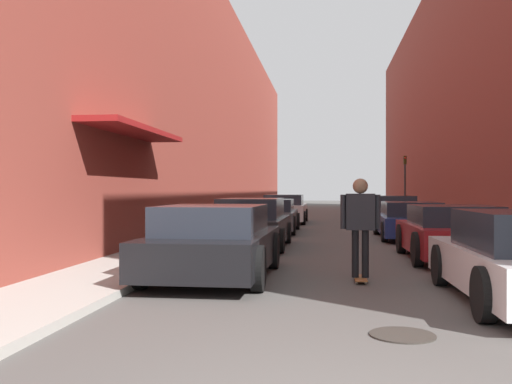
{
  "coord_description": "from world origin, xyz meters",
  "views": [
    {
      "loc": [
        -0.41,
        -3.53,
        1.56
      ],
      "look_at": [
        -2.14,
        10.37,
        1.5
      ],
      "focal_mm": 40.0,
      "sensor_mm": 36.0,
      "label": 1
    }
  ],
  "objects_px": {
    "manhole_cover": "(402,335)",
    "traffic_light": "(405,179)",
    "parked_car_right_4": "(382,209)",
    "parked_car_left_2": "(271,216)",
    "parked_car_right_5": "(371,206)",
    "parked_car_left_3": "(284,209)",
    "parked_car_right_2": "(410,221)",
    "parked_car_right_3": "(394,211)",
    "parked_car_left_0": "(214,242)",
    "skateboarder": "(360,218)",
    "parked_car_left_1": "(252,224)",
    "parked_car_right_1": "(451,233)"
  },
  "relations": [
    {
      "from": "manhole_cover",
      "to": "traffic_light",
      "type": "relative_size",
      "value": 0.22
    },
    {
      "from": "parked_car_right_4",
      "to": "parked_car_left_2",
      "type": "bearing_deg",
      "value": -118.38
    },
    {
      "from": "parked_car_right_5",
      "to": "parked_car_left_2",
      "type": "bearing_deg",
      "value": -107.73
    },
    {
      "from": "parked_car_left_3",
      "to": "traffic_light",
      "type": "height_order",
      "value": "traffic_light"
    },
    {
      "from": "parked_car_right_2",
      "to": "parked_car_right_3",
      "type": "height_order",
      "value": "parked_car_right_3"
    },
    {
      "from": "parked_car_left_0",
      "to": "parked_car_left_3",
      "type": "relative_size",
      "value": 0.92
    },
    {
      "from": "parked_car_right_5",
      "to": "traffic_light",
      "type": "bearing_deg",
      "value": -70.01
    },
    {
      "from": "skateboarder",
      "to": "parked_car_left_2",
      "type": "bearing_deg",
      "value": 103.2
    },
    {
      "from": "parked_car_right_2",
      "to": "parked_car_right_3",
      "type": "distance_m",
      "value": 5.98
    },
    {
      "from": "parked_car_right_2",
      "to": "parked_car_right_5",
      "type": "height_order",
      "value": "parked_car_right_2"
    },
    {
      "from": "parked_car_right_2",
      "to": "manhole_cover",
      "type": "bearing_deg",
      "value": -98.4
    },
    {
      "from": "parked_car_right_2",
      "to": "parked_car_right_5",
      "type": "xyz_separation_m",
      "value": [
        0.03,
        16.82,
        -0.0
      ]
    },
    {
      "from": "parked_car_left_1",
      "to": "parked_car_left_2",
      "type": "bearing_deg",
      "value": 90.26
    },
    {
      "from": "parked_car_left_1",
      "to": "parked_car_right_2",
      "type": "relative_size",
      "value": 0.89
    },
    {
      "from": "parked_car_left_1",
      "to": "parked_car_left_3",
      "type": "height_order",
      "value": "parked_car_left_1"
    },
    {
      "from": "skateboarder",
      "to": "manhole_cover",
      "type": "bearing_deg",
      "value": -86.17
    },
    {
      "from": "parked_car_left_2",
      "to": "parked_car_right_3",
      "type": "xyz_separation_m",
      "value": [
        4.86,
        3.83,
        0.04
      ]
    },
    {
      "from": "parked_car_left_2",
      "to": "manhole_cover",
      "type": "xyz_separation_m",
      "value": [
        2.82,
        -14.57,
        -0.59
      ]
    },
    {
      "from": "parked_car_right_5",
      "to": "traffic_light",
      "type": "height_order",
      "value": "traffic_light"
    },
    {
      "from": "parked_car_left_1",
      "to": "parked_car_right_2",
      "type": "xyz_separation_m",
      "value": [
        4.63,
        3.5,
        -0.06
      ]
    },
    {
      "from": "parked_car_left_0",
      "to": "parked_car_right_1",
      "type": "height_order",
      "value": "parked_car_left_0"
    },
    {
      "from": "parked_car_right_2",
      "to": "skateboarder",
      "type": "height_order",
      "value": "skateboarder"
    },
    {
      "from": "parked_car_left_1",
      "to": "traffic_light",
      "type": "xyz_separation_m",
      "value": [
        6.17,
        16.19,
        1.52
      ]
    },
    {
      "from": "parked_car_left_2",
      "to": "skateboarder",
      "type": "height_order",
      "value": "skateboarder"
    },
    {
      "from": "parked_car_left_3",
      "to": "parked_car_right_3",
      "type": "height_order",
      "value": "parked_car_left_3"
    },
    {
      "from": "parked_car_right_2",
      "to": "parked_car_left_2",
      "type": "bearing_deg",
      "value": 155.23
    },
    {
      "from": "parked_car_right_3",
      "to": "manhole_cover",
      "type": "bearing_deg",
      "value": -96.32
    },
    {
      "from": "parked_car_left_1",
      "to": "parked_car_right_5",
      "type": "xyz_separation_m",
      "value": [
        4.66,
        20.32,
        -0.06
      ]
    },
    {
      "from": "parked_car_left_3",
      "to": "parked_car_right_2",
      "type": "xyz_separation_m",
      "value": [
        4.61,
        -8.05,
        -0.07
      ]
    },
    {
      "from": "parked_car_right_3",
      "to": "manhole_cover",
      "type": "height_order",
      "value": "parked_car_right_3"
    },
    {
      "from": "parked_car_right_1",
      "to": "parked_car_right_4",
      "type": "height_order",
      "value": "parked_car_right_1"
    },
    {
      "from": "parked_car_right_4",
      "to": "skateboarder",
      "type": "bearing_deg",
      "value": -96.37
    },
    {
      "from": "parked_car_left_3",
      "to": "parked_car_right_5",
      "type": "height_order",
      "value": "parked_car_left_3"
    },
    {
      "from": "parked_car_left_2",
      "to": "skateboarder",
      "type": "relative_size",
      "value": 2.67
    },
    {
      "from": "parked_car_left_1",
      "to": "parked_car_right_1",
      "type": "xyz_separation_m",
      "value": [
        4.73,
        -2.14,
        -0.03
      ]
    },
    {
      "from": "parked_car_right_5",
      "to": "parked_car_left_0",
      "type": "bearing_deg",
      "value": -100.27
    },
    {
      "from": "parked_car_right_1",
      "to": "manhole_cover",
      "type": "relative_size",
      "value": 5.86
    },
    {
      "from": "parked_car_left_1",
      "to": "parked_car_left_2",
      "type": "xyz_separation_m",
      "value": [
        -0.03,
        5.65,
        -0.04
      ]
    },
    {
      "from": "parked_car_left_2",
      "to": "parked_car_left_1",
      "type": "bearing_deg",
      "value": -89.74
    },
    {
      "from": "parked_car_left_2",
      "to": "traffic_light",
      "type": "bearing_deg",
      "value": 59.56
    },
    {
      "from": "parked_car_right_4",
      "to": "parked_car_left_3",
      "type": "bearing_deg",
      "value": -147.81
    },
    {
      "from": "parked_car_right_2",
      "to": "parked_car_right_1",
      "type": "bearing_deg",
      "value": -89.01
    },
    {
      "from": "parked_car_right_3",
      "to": "parked_car_right_2",
      "type": "bearing_deg",
      "value": -91.94
    },
    {
      "from": "parked_car_left_2",
      "to": "parked_car_left_3",
      "type": "xyz_separation_m",
      "value": [
        0.05,
        5.9,
        0.04
      ]
    },
    {
      "from": "parked_car_right_4",
      "to": "traffic_light",
      "type": "xyz_separation_m",
      "value": [
        1.39,
        1.64,
        1.56
      ]
    },
    {
      "from": "skateboarder",
      "to": "parked_car_left_3",
      "type": "bearing_deg",
      "value": 98.52
    },
    {
      "from": "parked_car_right_2",
      "to": "parked_car_right_5",
      "type": "distance_m",
      "value": 16.82
    },
    {
      "from": "parked_car_right_1",
      "to": "traffic_light",
      "type": "relative_size",
      "value": 1.26
    },
    {
      "from": "parked_car_right_3",
      "to": "skateboarder",
      "type": "bearing_deg",
      "value": -98.72
    },
    {
      "from": "parked_car_left_1",
      "to": "parked_car_right_2",
      "type": "distance_m",
      "value": 5.8
    }
  ]
}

